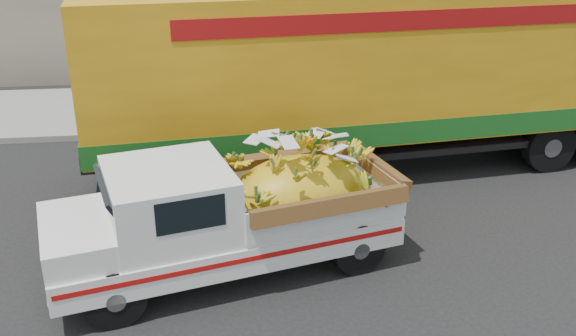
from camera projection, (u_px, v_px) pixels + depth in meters
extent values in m
plane|color=black|center=(326.00, 264.00, 10.21)|extent=(100.00, 100.00, 0.00)
cube|color=gray|center=(284.00, 129.00, 15.92)|extent=(60.00, 0.25, 0.15)
cube|color=gray|center=(276.00, 104.00, 17.84)|extent=(60.00, 4.00, 0.14)
cylinder|color=black|center=(115.00, 298.00, 8.61)|extent=(0.88, 0.46, 0.84)
cylinder|color=black|center=(101.00, 242.00, 10.00)|extent=(0.88, 0.46, 0.84)
cylinder|color=black|center=(358.00, 248.00, 9.84)|extent=(0.88, 0.46, 0.84)
cylinder|color=black|center=(316.00, 204.00, 11.23)|extent=(0.88, 0.46, 0.84)
cube|color=silver|center=(225.00, 235.00, 9.83)|extent=(5.53, 3.18, 0.43)
cube|color=#A50F0C|center=(243.00, 261.00, 8.99)|extent=(4.94, 1.34, 0.08)
cube|color=silver|center=(49.00, 274.00, 9.01)|extent=(0.59, 1.81, 0.16)
cube|color=silver|center=(76.00, 236.00, 8.94)|extent=(1.37, 1.96, 0.40)
cube|color=silver|center=(169.00, 201.00, 9.28)|extent=(2.13, 2.20, 1.00)
cube|color=black|center=(191.00, 215.00, 8.46)|extent=(0.92, 0.26, 0.47)
cube|color=silver|center=(305.00, 192.00, 10.08)|extent=(2.96, 2.49, 0.57)
ellipsoid|color=orange|center=(298.00, 199.00, 10.09)|extent=(2.62, 2.06, 1.42)
cylinder|color=black|center=(544.00, 113.00, 15.55)|extent=(1.13, 0.45, 1.10)
cylinder|color=black|center=(549.00, 146.00, 13.50)|extent=(1.13, 0.45, 1.10)
cylinder|color=black|center=(499.00, 117.00, 15.30)|extent=(1.13, 0.45, 1.10)
cylinder|color=black|center=(164.00, 181.00, 11.83)|extent=(1.13, 0.45, 1.10)
cylinder|color=black|center=(159.00, 144.00, 13.62)|extent=(1.13, 0.45, 1.10)
cube|color=black|center=(376.00, 133.00, 13.58)|extent=(12.03, 2.40, 0.36)
cube|color=#C98D13|center=(380.00, 58.00, 12.95)|extent=(11.97, 3.87, 2.84)
cube|color=#175218|center=(377.00, 113.00, 13.41)|extent=(12.03, 3.89, 0.45)
cube|color=maroon|center=(408.00, 21.00, 11.44)|extent=(8.34, 1.01, 0.35)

